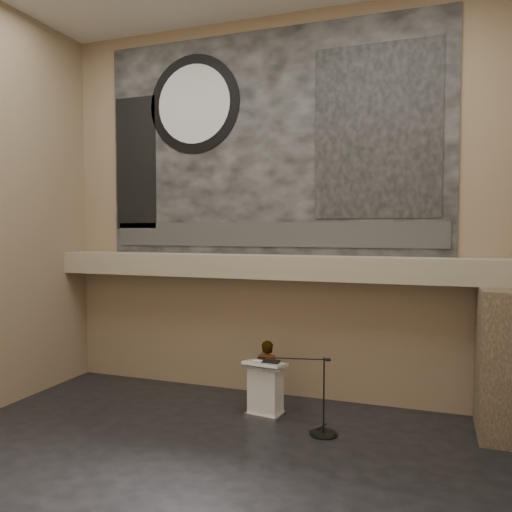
% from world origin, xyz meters
% --- Properties ---
extents(floor, '(10.00, 10.00, 0.00)m').
position_xyz_m(floor, '(0.00, 0.00, 0.00)').
color(floor, black).
rests_on(floor, ground).
extents(wall_back, '(10.00, 0.02, 8.50)m').
position_xyz_m(wall_back, '(0.00, 4.00, 4.25)').
color(wall_back, '#8A7658').
rests_on(wall_back, floor).
extents(soffit, '(10.00, 0.80, 0.50)m').
position_xyz_m(soffit, '(0.00, 3.60, 2.95)').
color(soffit, gray).
rests_on(soffit, wall_back).
extents(sprinkler_left, '(0.04, 0.04, 0.06)m').
position_xyz_m(sprinkler_left, '(-1.60, 3.55, 2.67)').
color(sprinkler_left, '#B2893D').
rests_on(sprinkler_left, soffit).
extents(sprinkler_right, '(0.04, 0.04, 0.06)m').
position_xyz_m(sprinkler_right, '(1.90, 3.55, 2.67)').
color(sprinkler_right, '#B2893D').
rests_on(sprinkler_right, soffit).
extents(banner, '(8.00, 0.05, 5.00)m').
position_xyz_m(banner, '(0.00, 3.97, 5.70)').
color(banner, black).
rests_on(banner, wall_back).
extents(banner_text_strip, '(7.76, 0.02, 0.55)m').
position_xyz_m(banner_text_strip, '(0.00, 3.93, 3.65)').
color(banner_text_strip, '#2D2D2D').
rests_on(banner_text_strip, banner).
extents(banner_clock_rim, '(2.30, 0.02, 2.30)m').
position_xyz_m(banner_clock_rim, '(-1.80, 3.93, 6.70)').
color(banner_clock_rim, black).
rests_on(banner_clock_rim, banner).
extents(banner_clock_face, '(1.84, 0.02, 1.84)m').
position_xyz_m(banner_clock_face, '(-1.80, 3.91, 6.70)').
color(banner_clock_face, silver).
rests_on(banner_clock_face, banner).
extents(banner_building_print, '(2.60, 0.02, 3.60)m').
position_xyz_m(banner_building_print, '(2.40, 3.93, 5.80)').
color(banner_building_print, black).
rests_on(banner_building_print, banner).
extents(banner_brick_print, '(1.10, 0.02, 3.20)m').
position_xyz_m(banner_brick_print, '(-3.40, 3.93, 5.40)').
color(banner_brick_print, black).
rests_on(banner_brick_print, banner).
extents(stone_pier, '(0.60, 1.40, 2.70)m').
position_xyz_m(stone_pier, '(4.65, 3.15, 1.35)').
color(stone_pier, '#473A2B').
rests_on(stone_pier, floor).
extents(lectern, '(0.86, 0.67, 1.14)m').
position_xyz_m(lectern, '(0.40, 2.63, 0.55)').
color(lectern, silver).
rests_on(lectern, floor).
extents(binder, '(0.35, 0.29, 0.04)m').
position_xyz_m(binder, '(0.52, 2.61, 1.12)').
color(binder, black).
rests_on(binder, lectern).
extents(papers, '(0.25, 0.31, 0.00)m').
position_xyz_m(papers, '(0.24, 2.56, 1.10)').
color(papers, silver).
rests_on(papers, lectern).
extents(speaker_person, '(0.55, 0.38, 1.46)m').
position_xyz_m(speaker_person, '(0.32, 2.99, 0.73)').
color(speaker_person, white).
rests_on(speaker_person, floor).
extents(mic_stand, '(1.45, 0.53, 1.43)m').
position_xyz_m(mic_stand, '(1.66, 2.10, 0.21)').
color(mic_stand, black).
rests_on(mic_stand, floor).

